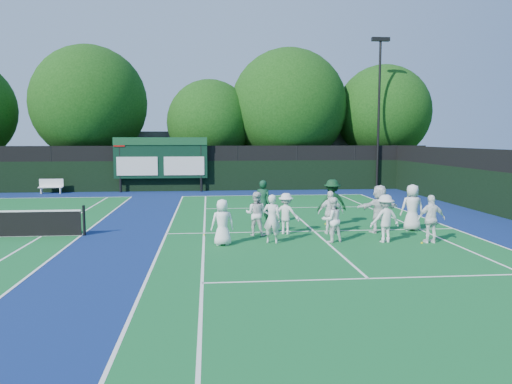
{
  "coord_description": "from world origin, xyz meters",
  "views": [
    {
      "loc": [
        -3.93,
        -17.18,
        3.49
      ],
      "look_at": [
        -2.0,
        3.0,
        1.3
      ],
      "focal_mm": 35.0,
      "sensor_mm": 36.0,
      "label": 1
    }
  ],
  "objects": [
    {
      "name": "tree_c",
      "position": [
        -3.65,
        19.58,
        4.47
      ],
      "size": [
        6.18,
        6.18,
        7.72
      ],
      "color": "black",
      "rests_on": "ground"
    },
    {
      "name": "player_back_2",
      "position": [
        0.5,
        0.45,
        0.8
      ],
      "size": [
        0.94,
        0.41,
        1.59
      ],
      "primitive_type": "imported",
      "rotation": [
        0.0,
        0.0,
        3.12
      ],
      "color": "white",
      "rests_on": "ground"
    },
    {
      "name": "light_pole_right",
      "position": [
        7.5,
        15.7,
        6.3
      ],
      "size": [
        1.2,
        0.3,
        10.12
      ],
      "color": "black",
      "rests_on": "ground"
    },
    {
      "name": "coach_left",
      "position": [
        -1.75,
        2.73,
        0.91
      ],
      "size": [
        0.76,
        0.61,
        1.81
      ],
      "primitive_type": "imported",
      "rotation": [
        0.0,
        0.0,
        2.83
      ],
      "color": "#103B24",
      "rests_on": "ground"
    },
    {
      "name": "player_front_4",
      "position": [
        3.44,
        -1.42,
        0.81
      ],
      "size": [
        0.96,
        0.42,
        1.62
      ],
      "primitive_type": "imported",
      "rotation": [
        0.0,
        0.0,
        3.17
      ],
      "color": "white",
      "rests_on": "ground"
    },
    {
      "name": "tennis_ball_0",
      "position": [
        -1.9,
        -0.3,
        0.03
      ],
      "size": [
        0.07,
        0.07,
        0.07
      ],
      "primitive_type": "sphere",
      "color": "yellow",
      "rests_on": "ground"
    },
    {
      "name": "back_fence",
      "position": [
        -6.0,
        16.0,
        1.36
      ],
      "size": [
        34.0,
        0.08,
        3.0
      ],
      "color": "black",
      "rests_on": "ground"
    },
    {
      "name": "player_front_1",
      "position": [
        -1.84,
        -0.93,
        0.82
      ],
      "size": [
        0.7,
        0.57,
        1.64
      ],
      "primitive_type": "imported",
      "rotation": [
        0.0,
        0.0,
        2.8
      ],
      "color": "silver",
      "rests_on": "ground"
    },
    {
      "name": "tree_d",
      "position": [
        2.14,
        19.58,
        5.58
      ],
      "size": [
        8.48,
        8.48,
        10.04
      ],
      "color": "black",
      "rests_on": "ground"
    },
    {
      "name": "tree_b",
      "position": [
        -12.12,
        19.58,
        5.74
      ],
      "size": [
        8.11,
        8.11,
        10.01
      ],
      "color": "black",
      "rests_on": "ground"
    },
    {
      "name": "player_back_1",
      "position": [
        -1.13,
        0.6,
        0.75
      ],
      "size": [
        1.12,
        0.92,
        1.51
      ],
      "primitive_type": "imported",
      "rotation": [
        0.0,
        0.0,
        2.71
      ],
      "color": "silver",
      "rests_on": "ground"
    },
    {
      "name": "player_back_4",
      "position": [
        3.71,
        0.8,
        0.88
      ],
      "size": [
        0.89,
        0.61,
        1.76
      ],
      "primitive_type": "imported",
      "rotation": [
        0.0,
        0.0,
        3.09
      ],
      "color": "silver",
      "rests_on": "ground"
    },
    {
      "name": "player_back_3",
      "position": [
        2.34,
        0.54,
        0.89
      ],
      "size": [
        1.73,
        0.82,
        1.79
      ],
      "primitive_type": "imported",
      "rotation": [
        0.0,
        0.0,
        3.33
      ],
      "color": "white",
      "rests_on": "ground"
    },
    {
      "name": "player_front_2",
      "position": [
        0.18,
        -0.96,
        0.76
      ],
      "size": [
        0.88,
        0.77,
        1.53
      ],
      "primitive_type": "imported",
      "rotation": [
        0.0,
        0.0,
        3.44
      ],
      "color": "white",
      "rests_on": "ground"
    },
    {
      "name": "court_apron",
      "position": [
        -6.0,
        1.0,
        0.0
      ],
      "size": [
        34.0,
        32.0,
        0.01
      ],
      "primitive_type": "cube",
      "color": "navy",
      "rests_on": "ground"
    },
    {
      "name": "scoreboard",
      "position": [
        -7.01,
        15.59,
        2.19
      ],
      "size": [
        6.0,
        0.21,
        3.55
      ],
      "color": "black",
      "rests_on": "ground"
    },
    {
      "name": "clubhouse",
      "position": [
        -2.0,
        24.0,
        2.0
      ],
      "size": [
        18.0,
        6.0,
        4.0
      ],
      "primitive_type": "cube",
      "color": "slate",
      "rests_on": "ground"
    },
    {
      "name": "bench",
      "position": [
        -13.88,
        15.37,
        0.5
      ],
      "size": [
        1.48,
        0.48,
        0.92
      ],
      "color": "white",
      "rests_on": "ground"
    },
    {
      "name": "ground",
      "position": [
        0.0,
        0.0,
        0.0
      ],
      "size": [
        120.0,
        120.0,
        0.0
      ],
      "primitive_type": "plane",
      "color": "#163B10",
      "rests_on": "ground"
    },
    {
      "name": "player_front_3",
      "position": [
        1.95,
        -1.16,
        0.81
      ],
      "size": [
        1.13,
        0.76,
        1.62
      ],
      "primitive_type": "imported",
      "rotation": [
        0.0,
        0.0,
        3.3
      ],
      "color": "silver",
      "rests_on": "ground"
    },
    {
      "name": "tree_e",
      "position": [
        9.32,
        19.58,
        5.24
      ],
      "size": [
        7.04,
        7.04,
        8.94
      ],
      "color": "black",
      "rests_on": "ground"
    },
    {
      "name": "coach_right",
      "position": [
        0.98,
        2.19,
        0.93
      ],
      "size": [
        1.27,
        0.81,
        1.86
      ],
      "primitive_type": "imported",
      "rotation": [
        0.0,
        0.0,
        3.25
      ],
      "color": "#0E3319",
      "rests_on": "ground"
    },
    {
      "name": "player_front_0",
      "position": [
        -3.49,
        -1.13,
        0.76
      ],
      "size": [
        0.81,
        0.58,
        1.53
      ],
      "primitive_type": "imported",
      "rotation": [
        0.0,
        0.0,
        3.28
      ],
      "color": "white",
      "rests_on": "ground"
    },
    {
      "name": "near_court",
      "position": [
        0.0,
        1.0,
        0.01
      ],
      "size": [
        11.05,
        23.85,
        0.01
      ],
      "color": "#135F29",
      "rests_on": "ground"
    },
    {
      "name": "tennis_ball_3",
      "position": [
        -4.11,
        0.55,
        0.03
      ],
      "size": [
        0.07,
        0.07,
        0.07
      ],
      "primitive_type": "sphere",
      "color": "yellow",
      "rests_on": "ground"
    },
    {
      "name": "tennis_ball_4",
      "position": [
        0.77,
        2.39,
        0.03
      ],
      "size": [
        0.07,
        0.07,
        0.07
      ],
      "primitive_type": "sphere",
      "color": "yellow",
      "rests_on": "ground"
    },
    {
      "name": "player_back_0",
      "position": [
        -2.25,
        0.4,
        0.79
      ],
      "size": [
        0.93,
        0.82,
        1.59
      ],
      "primitive_type": "imported",
      "rotation": [
        0.0,
        0.0,
        2.81
      ],
      "color": "white",
      "rests_on": "ground"
    },
    {
      "name": "tennis_ball_2",
      "position": [
        3.09,
        -1.54,
        0.03
      ],
      "size": [
        0.07,
        0.07,
        0.07
      ],
      "primitive_type": "sphere",
      "color": "yellow",
      "rests_on": "ground"
    }
  ]
}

